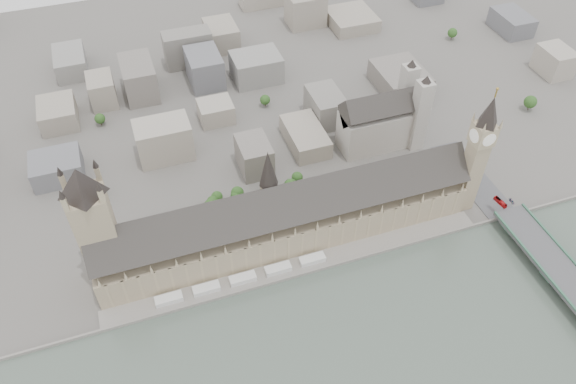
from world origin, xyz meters
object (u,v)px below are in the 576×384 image
object	(u,v)px
victoria_tower	(94,223)
car_approach	(512,201)
westminster_abbey	(383,120)
palace_of_westminster	(286,218)
red_bus_north	(500,202)
westminster_bridge	(572,290)
elizabeth_tower	(479,147)

from	to	relation	value
victoria_tower	car_approach	size ratio (longest dim) A/B	18.23
victoria_tower	car_approach	xyz separation A→B (m)	(289.95, -35.69, -44.16)
victoria_tower	westminster_abbey	xyz separation A→B (m)	(232.92, 69.00, -30.12)
palace_of_westminster	car_approach	distance (m)	170.90
red_bus_north	victoria_tower	bearing A→B (deg)	164.41
palace_of_westminster	red_bus_north	bearing A→B (deg)	-9.96
palace_of_westminster	westminster_bridge	size ratio (longest dim) A/B	0.82
elizabeth_tower	red_bus_north	xyz separation A→B (m)	(20.67, -16.16, -46.19)
palace_of_westminster	westminster_abbey	size ratio (longest dim) A/B	3.90
victoria_tower	westminster_abbey	size ratio (longest dim) A/B	1.47
red_bus_north	car_approach	distance (m)	9.44
elizabeth_tower	red_bus_north	world-z (taller)	elizabeth_tower
westminster_bridge	victoria_tower	bearing A→B (deg)	158.22
westminster_bridge	car_approach	xyz separation A→B (m)	(5.95, 77.81, 5.92)
palace_of_westminster	elizabeth_tower	bearing A→B (deg)	-4.85
westminster_bridge	red_bus_north	distance (m)	79.70
palace_of_westminster	victoria_tower	distance (m)	126.41
westminster_abbey	car_approach	distance (m)	120.03
palace_of_westminster	westminster_abbey	world-z (taller)	westminster_abbey
westminster_bridge	red_bus_north	size ratio (longest dim) A/B	27.54
victoria_tower	red_bus_north	world-z (taller)	victoria_tower
victoria_tower	car_approach	distance (m)	295.45
victoria_tower	palace_of_westminster	bearing A→B (deg)	-2.96
palace_of_westminster	red_bus_north	size ratio (longest dim) A/B	22.46
westminster_bridge	car_approach	bearing A→B (deg)	85.63
palace_of_westminster	victoria_tower	world-z (taller)	victoria_tower
westminster_abbey	red_bus_north	size ratio (longest dim) A/B	5.76
victoria_tower	car_approach	world-z (taller)	victoria_tower
palace_of_westminster	red_bus_north	xyz separation A→B (m)	(158.67, -27.86, -10.81)
victoria_tower	westminster_bridge	size ratio (longest dim) A/B	0.31
elizabeth_tower	victoria_tower	size ratio (longest dim) A/B	1.07
westminster_bridge	westminster_abbey	distance (m)	190.56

